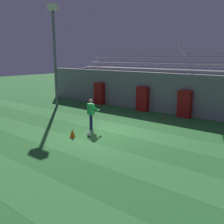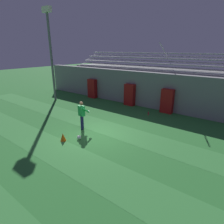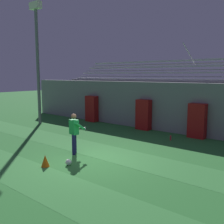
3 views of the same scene
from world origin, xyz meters
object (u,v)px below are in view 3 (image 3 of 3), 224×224
Objects in this scene: soccer_ball at (68,162)px; water_bottle at (171,138)px; padding_pillar_gate_left at (144,115)px; padding_pillar_gate_right at (197,121)px; padding_pillar_far_left at (92,109)px; goalkeeper at (74,131)px; traffic_cone at (45,161)px; floodlight_pole at (37,48)px.

water_bottle is (1.12, 5.65, 0.01)m from soccer_ball.
padding_pillar_gate_right is at bearing 0.00° from padding_pillar_gate_left.
padding_pillar_far_left is 1.06× the size of goalkeeper.
padding_pillar_far_left is at bearing 180.00° from padding_pillar_gate_left.
padding_pillar_gate_right is 7.51m from padding_pillar_far_left.
soccer_ball is at bearing -105.26° from padding_pillar_gate_right.
traffic_cone is (0.35, -1.72, -0.74)m from goalkeeper.
goalkeeper is 7.59× the size of soccer_ball.
water_bottle is at bearing 66.29° from goalkeeper.
water_bottle is (-0.78, -1.32, -0.77)m from padding_pillar_gate_right.
padding_pillar_gate_right is 0.23× the size of floodlight_pole.
goalkeeper reaches higher than traffic_cone.
traffic_cone is at bearing -78.34° from goalkeeper.
soccer_ball is (-1.90, -6.97, -0.78)m from padding_pillar_gate_right.
floodlight_pole reaches higher than traffic_cone.
padding_pillar_gate_left is 8.07× the size of soccer_ball.
padding_pillar_far_left is 9.16m from traffic_cone.
water_bottle is at bearing -11.13° from padding_pillar_far_left.
traffic_cone is at bearing -33.81° from floodlight_pole.
padding_pillar_gate_left reaches higher than water_bottle.
padding_pillar_far_left is 6.89m from water_bottle.
padding_pillar_gate_left and padding_pillar_far_left have the same top height.
padding_pillar_far_left is 0.23× the size of floodlight_pole.
padding_pillar_gate_left is 3.25m from padding_pillar_gate_right.
traffic_cone is at bearing -107.75° from padding_pillar_gate_right.
padding_pillar_gate_left is 1.00× the size of padding_pillar_far_left.
floodlight_pole reaches higher than padding_pillar_far_left.
traffic_cone is (-0.53, -0.61, 0.10)m from soccer_ball.
floodlight_pole is at bearing -164.08° from padding_pillar_gate_right.
goalkeeper is 3.98× the size of traffic_cone.
padding_pillar_gate_right is 7.40× the size of water_bottle.
padding_pillar_gate_left is at bearing 96.16° from traffic_cone.
padding_pillar_gate_right is at bearing 0.00° from padding_pillar_far_left.
padding_pillar_gate_right reaches higher than goalkeeper.
padding_pillar_far_left is at bearing 123.78° from traffic_cone.
padding_pillar_gate_right is 8.07× the size of soccer_ball.
traffic_cone is (-2.43, -7.59, -0.68)m from padding_pillar_gate_right.
padding_pillar_gate_right is 7.27m from soccer_ball.
water_bottle is at bearing -120.67° from padding_pillar_gate_right.
padding_pillar_gate_right is at bearing 15.92° from floodlight_pole.
padding_pillar_gate_left is at bearing 0.00° from padding_pillar_far_left.
padding_pillar_far_left is 4.23× the size of traffic_cone.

